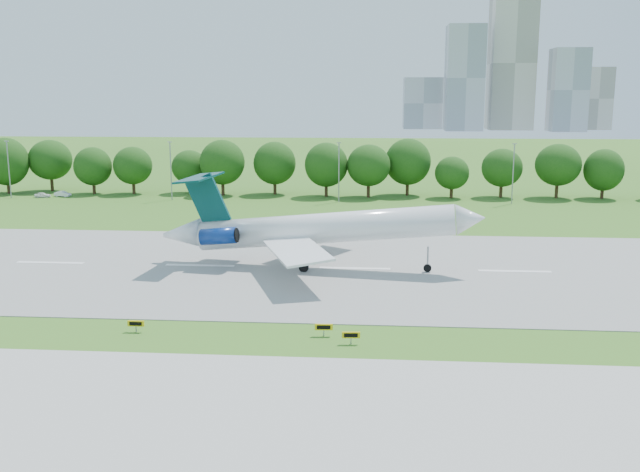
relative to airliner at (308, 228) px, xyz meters
The scene contains 12 objects.
ground 29.32m from the airliner, 119.15° to the right, with size 600.00×600.00×0.00m, color #326119.
runway 14.97m from the airliner, behind, with size 400.00×45.00×0.08m, color gray.
taxiway 45.72m from the airliner, 108.02° to the right, with size 400.00×23.00×0.08m, color #ADADA8.
tree_line 68.27m from the airliner, 101.88° to the left, with size 288.40×8.40×10.40m.
light_poles 59.17m from the airliner, 106.25° to the left, with size 175.90×0.25×12.19m.
skyline 376.27m from the airliner, 76.74° to the left, with size 127.00×52.00×80.00m.
airliner is the anchor object (origin of this frame).
taxi_sign_left 29.93m from the airliner, 117.59° to the right, with size 1.57×0.22×1.10m.
taxi_sign_centre 26.69m from the airliner, 81.58° to the right, with size 1.66×0.31×1.16m.
taxi_sign_right 29.07m from the airliner, 77.10° to the right, with size 1.64×0.32×1.14m.
service_vehicle_a 84.15m from the airliner, 134.62° to the left, with size 1.28×3.67×1.21m, color white.
service_vehicle_b 85.75m from the airliner, 137.16° to the left, with size 1.31×3.27×1.11m, color white.
Camera 1 is at (22.39, -62.99, 21.84)m, focal length 40.00 mm.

